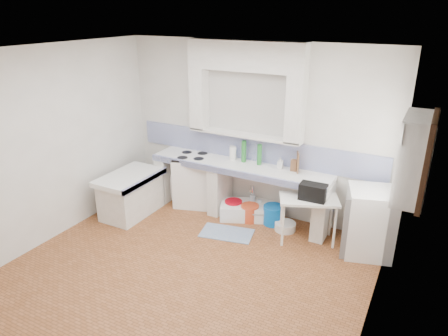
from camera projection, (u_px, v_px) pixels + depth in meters
The scene contains 36 objects.
floor at pixel (189, 269), 5.45m from camera, with size 4.50×4.50×0.00m, color brown.
ceiling at pixel (180, 51), 4.43m from camera, with size 4.50×4.50×0.00m, color silver.
wall_back at pixel (253, 131), 6.58m from camera, with size 4.50×4.50×0.00m, color silver.
wall_front at pixel (49, 253), 3.30m from camera, with size 4.50×4.50×0.00m, color silver.
wall_left at pixel (54, 144), 5.93m from camera, with size 4.50×4.50×0.00m, color silver.
wall_right at pixel (381, 212), 3.95m from camera, with size 4.50×4.50×0.00m, color silver.
alcove_mass at pixel (246, 56), 6.09m from camera, with size 1.90×0.25×0.45m, color silver.
window_frame at pixel (415, 158), 4.79m from camera, with size 0.35×0.86×1.06m, color #371E11.
lace_valance at pixel (407, 125), 4.71m from camera, with size 0.01×0.84×0.24m, color white.
counter_slab at pixel (239, 167), 6.58m from camera, with size 3.00×0.60×0.08m, color white.
counter_lip at pixel (231, 173), 6.35m from camera, with size 3.00×0.04×0.10m, color navy.
counter_pier_left at pixel (169, 177), 7.35m from camera, with size 0.20×0.55×0.82m, color silver.
counter_pier_mid at pixel (220, 188), 6.89m from camera, with size 0.20×0.55×0.82m, color silver.
counter_pier_right at pixel (323, 211), 6.13m from camera, with size 0.20×0.55×0.82m, color silver.
peninsula_top at pixel (129, 177), 6.69m from camera, with size 0.70×1.10×0.08m, color white.
peninsula_base at pixel (131, 197), 6.82m from camera, with size 0.60×1.00×0.62m, color silver.
peninsula_lip at pixel (146, 181), 6.55m from camera, with size 0.04×1.10×0.10m, color navy.
backsplash at pixel (252, 149), 6.68m from camera, with size 4.27×0.03×0.40m, color navy.
stove at pixel (193, 181), 7.14m from camera, with size 0.61×0.59×0.86m, color white.
sink at pixel (248, 211), 6.77m from camera, with size 0.89×0.48×0.21m, color white.
side_table at pixel (307, 220), 6.00m from camera, with size 0.83×0.46×0.04m, color white.
fridge at pixel (369, 222), 5.66m from camera, with size 0.62×0.62×0.96m, color white.
bucket_red at pixel (233, 208), 6.81m from camera, with size 0.29×0.29×0.27m, color #BC0416.
bucket_orange at pixel (250, 213), 6.65m from camera, with size 0.29×0.29×0.27m, color #D94922.
bucket_blue at pixel (273, 215), 6.55m from camera, with size 0.33×0.33×0.31m, color blue.
basin_white at pixel (285, 226), 6.39m from camera, with size 0.33×0.33×0.13m, color white.
water_bottle_a at pixel (252, 204), 6.87m from camera, with size 0.09×0.09×0.34m, color silver.
water_bottle_b at pixel (259, 207), 6.82m from camera, with size 0.08×0.08×0.28m, color silver.
black_bag at pixel (313, 192), 5.79m from camera, with size 0.38×0.22×0.24m, color black.
green_bottle_a at pixel (244, 151), 6.62m from camera, with size 0.08×0.08×0.36m, color #22712A.
green_bottle_b at pixel (259, 155), 6.50m from camera, with size 0.07×0.07×0.34m, color #22712A.
knife_block at pixel (294, 165), 6.27m from camera, with size 0.09×0.07×0.18m, color brown.
cutting_board at pixel (298, 162), 6.23m from camera, with size 0.02×0.22×0.30m, color brown.
paper_towel at pixel (233, 153), 6.73m from camera, with size 0.11×0.11×0.23m, color white.
soap_bottle at pixel (280, 163), 6.37m from camera, with size 0.08×0.08×0.18m, color white.
rug at pixel (227, 233), 6.31m from camera, with size 0.79×0.45×0.01m, color #416097.
Camera 1 is at (2.58, -3.82, 3.24)m, focal length 32.87 mm.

